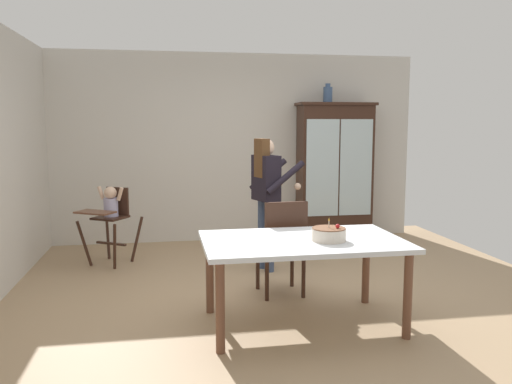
{
  "coord_description": "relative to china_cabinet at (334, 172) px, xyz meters",
  "views": [
    {
      "loc": [
        -0.99,
        -4.88,
        1.69
      ],
      "look_at": [
        -0.03,
        0.7,
        0.95
      ],
      "focal_mm": 36.4,
      "sensor_mm": 36.0,
      "label": 1
    }
  ],
  "objects": [
    {
      "name": "china_cabinet",
      "position": [
        0.0,
        0.0,
        0.0
      ],
      "size": [
        1.11,
        0.48,
        2.0
      ],
      "color": "#382116",
      "rests_on": "ground_plane"
    },
    {
      "name": "dining_chair_far_side",
      "position": [
        -1.31,
        -2.41,
        -0.45
      ],
      "size": [
        0.47,
        0.47,
        0.96
      ],
      "rotation": [
        0.0,
        0.0,
        3.21
      ],
      "color": "#382116",
      "rests_on": "ground_plane"
    },
    {
      "name": "ground_plane",
      "position": [
        -1.42,
        -2.37,
        -1.01
      ],
      "size": [
        6.24,
        6.24,
        0.0
      ],
      "primitive_type": "plane",
      "color": "tan"
    },
    {
      "name": "dining_table",
      "position": [
        -1.31,
        -3.14,
        -0.35
      ],
      "size": [
        1.67,
        1.05,
        0.74
      ],
      "color": "silver",
      "rests_on": "ground_plane"
    },
    {
      "name": "birthday_cake",
      "position": [
        -1.12,
        -3.23,
        -0.21
      ],
      "size": [
        0.28,
        0.28,
        0.19
      ],
      "color": "beige",
      "rests_on": "dining_table"
    },
    {
      "name": "adult_person",
      "position": [
        -1.29,
        -1.44,
        -0.04
      ],
      "size": [
        0.61,
        0.6,
        1.53
      ],
      "rotation": [
        0.0,
        0.0,
        1.88
      ],
      "color": "#3D4C6B",
      "rests_on": "ground_plane"
    },
    {
      "name": "wall_back",
      "position": [
        -1.42,
        0.26,
        0.34
      ],
      "size": [
        5.32,
        0.06,
        2.7
      ],
      "primitive_type": "cube",
      "color": "beige",
      "rests_on": "ground_plane"
    },
    {
      "name": "ceramic_vase",
      "position": [
        -0.12,
        0.0,
        1.11
      ],
      "size": [
        0.13,
        0.13,
        0.27
      ],
      "color": "#3D567F",
      "rests_on": "china_cabinet"
    },
    {
      "name": "high_chair_with_toddler",
      "position": [
        -3.1,
        -0.87,
        -0.35
      ],
      "size": [
        0.79,
        0.84,
        0.95
      ],
      "rotation": [
        0.0,
        0.0,
        -0.56
      ],
      "color": "#382116",
      "rests_on": "ground_plane"
    }
  ]
}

